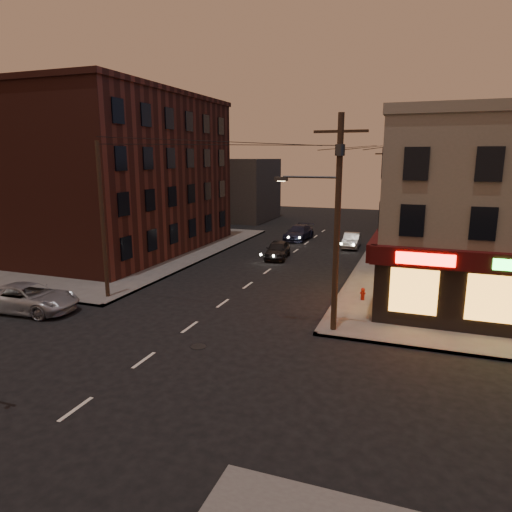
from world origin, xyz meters
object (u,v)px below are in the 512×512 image
at_px(suv_cross, 29,298).
at_px(sedan_mid, 352,240).
at_px(sedan_far, 299,233).
at_px(sedan_near, 278,250).
at_px(fire_hydrant, 363,293).

relative_size(suv_cross, sedan_mid, 1.34).
xyz_separation_m(suv_cross, sedan_far, (8.16, 26.42, -0.03)).
relative_size(suv_cross, sedan_near, 1.29).
relative_size(sedan_far, fire_hydrant, 6.95).
bearing_deg(suv_cross, fire_hydrant, -69.80).
distance_m(sedan_near, sedan_far, 9.02).
xyz_separation_m(sedan_mid, fire_hydrant, (3.09, -16.37, -0.12)).
bearing_deg(fire_hydrant, sedan_far, 115.16).
bearing_deg(sedan_near, sedan_far, 86.86).
height_order(sedan_near, sedan_far, sedan_far).
bearing_deg(sedan_mid, sedan_near, -128.97).
relative_size(sedan_near, fire_hydrant, 5.83).
distance_m(sedan_near, sedan_mid, 8.48).
relative_size(sedan_near, sedan_far, 0.84).
height_order(suv_cross, sedan_mid, suv_cross).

